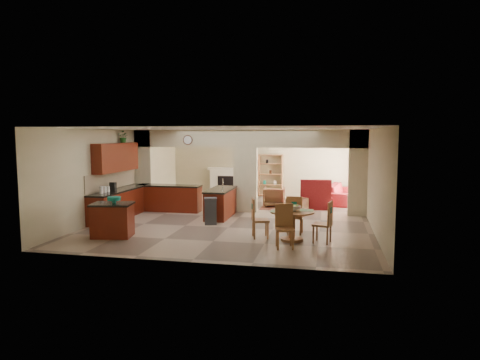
% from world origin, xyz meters
% --- Properties ---
extents(floor, '(10.00, 10.00, 0.00)m').
position_xyz_m(floor, '(0.00, 0.00, 0.00)').
color(floor, gray).
rests_on(floor, ground).
extents(ceiling, '(10.00, 10.00, 0.00)m').
position_xyz_m(ceiling, '(0.00, 0.00, 2.80)').
color(ceiling, white).
rests_on(ceiling, wall_back).
extents(wall_back, '(8.00, 0.00, 8.00)m').
position_xyz_m(wall_back, '(0.00, 5.00, 1.40)').
color(wall_back, beige).
rests_on(wall_back, floor).
extents(wall_front, '(8.00, 0.00, 8.00)m').
position_xyz_m(wall_front, '(0.00, -5.00, 1.40)').
color(wall_front, beige).
rests_on(wall_front, floor).
extents(wall_left, '(0.00, 10.00, 10.00)m').
position_xyz_m(wall_left, '(-4.00, 0.00, 1.40)').
color(wall_left, beige).
rests_on(wall_left, floor).
extents(wall_right, '(0.00, 10.00, 10.00)m').
position_xyz_m(wall_right, '(4.00, 0.00, 1.40)').
color(wall_right, beige).
rests_on(wall_right, floor).
extents(partition_left_pier, '(0.60, 0.25, 2.80)m').
position_xyz_m(partition_left_pier, '(-3.70, 1.00, 1.40)').
color(partition_left_pier, beige).
rests_on(partition_left_pier, floor).
extents(partition_center_pier, '(0.80, 0.25, 2.20)m').
position_xyz_m(partition_center_pier, '(0.00, 1.00, 1.10)').
color(partition_center_pier, beige).
rests_on(partition_center_pier, floor).
extents(partition_right_pier, '(0.60, 0.25, 2.80)m').
position_xyz_m(partition_right_pier, '(3.70, 1.00, 1.40)').
color(partition_right_pier, beige).
rests_on(partition_right_pier, floor).
extents(partition_header, '(8.00, 0.25, 0.60)m').
position_xyz_m(partition_header, '(0.00, 1.00, 2.50)').
color(partition_header, beige).
rests_on(partition_header, partition_center_pier).
extents(kitchen_counter, '(2.52, 3.29, 1.48)m').
position_xyz_m(kitchen_counter, '(-3.26, -0.25, 0.46)').
color(kitchen_counter, '#471808').
rests_on(kitchen_counter, floor).
extents(upper_cabinets, '(0.35, 2.40, 0.90)m').
position_xyz_m(upper_cabinets, '(-3.82, -0.80, 1.92)').
color(upper_cabinets, '#471808').
rests_on(upper_cabinets, wall_left).
extents(peninsula, '(0.70, 1.85, 0.91)m').
position_xyz_m(peninsula, '(-0.60, -0.11, 0.46)').
color(peninsula, '#471808').
rests_on(peninsula, floor).
extents(wall_clock, '(0.34, 0.03, 0.34)m').
position_xyz_m(wall_clock, '(-2.00, 0.85, 2.45)').
color(wall_clock, '#4E2A1A').
rests_on(wall_clock, partition_header).
extents(rug, '(1.60, 1.30, 0.01)m').
position_xyz_m(rug, '(1.20, 2.10, 0.01)').
color(rug, brown).
rests_on(rug, floor).
extents(fireplace, '(1.60, 0.35, 1.20)m').
position_xyz_m(fireplace, '(-1.60, 4.83, 0.61)').
color(fireplace, white).
rests_on(fireplace, floor).
extents(shelving_unit, '(1.00, 0.32, 1.80)m').
position_xyz_m(shelving_unit, '(0.35, 4.82, 0.90)').
color(shelving_unit, '#976134').
rests_on(shelving_unit, floor).
extents(window_a, '(0.02, 0.90, 1.90)m').
position_xyz_m(window_a, '(3.97, 2.30, 1.20)').
color(window_a, white).
rests_on(window_a, wall_right).
extents(window_b, '(0.02, 0.90, 1.90)m').
position_xyz_m(window_b, '(3.97, 4.00, 1.20)').
color(window_b, white).
rests_on(window_b, wall_right).
extents(glazed_door, '(0.02, 0.70, 2.10)m').
position_xyz_m(glazed_door, '(3.97, 3.15, 1.05)').
color(glazed_door, white).
rests_on(glazed_door, wall_right).
extents(drape_a_left, '(0.10, 0.28, 2.30)m').
position_xyz_m(drape_a_left, '(3.93, 1.70, 1.20)').
color(drape_a_left, '#3E1C19').
rests_on(drape_a_left, wall_right).
extents(drape_a_right, '(0.10, 0.28, 2.30)m').
position_xyz_m(drape_a_right, '(3.93, 2.90, 1.20)').
color(drape_a_right, '#3E1C19').
rests_on(drape_a_right, wall_right).
extents(drape_b_left, '(0.10, 0.28, 2.30)m').
position_xyz_m(drape_b_left, '(3.93, 3.40, 1.20)').
color(drape_b_left, '#3E1C19').
rests_on(drape_b_left, wall_right).
extents(drape_b_right, '(0.10, 0.28, 2.30)m').
position_xyz_m(drape_b_right, '(3.93, 4.60, 1.20)').
color(drape_b_right, '#3E1C19').
rests_on(drape_b_right, wall_right).
extents(ceiling_fan, '(1.00, 1.00, 0.10)m').
position_xyz_m(ceiling_fan, '(1.50, 3.00, 2.56)').
color(ceiling_fan, white).
rests_on(ceiling_fan, ceiling).
extents(kitchen_island, '(1.13, 0.90, 0.88)m').
position_xyz_m(kitchen_island, '(-2.67, -3.28, 0.44)').
color(kitchen_island, '#471808').
rests_on(kitchen_island, floor).
extents(teal_bowl, '(0.34, 0.34, 0.16)m').
position_xyz_m(teal_bowl, '(-2.63, -3.24, 0.96)').
color(teal_bowl, '#12816C').
rests_on(teal_bowl, kitchen_island).
extents(trash_can, '(0.42, 0.38, 0.73)m').
position_xyz_m(trash_can, '(-0.61, -1.28, 0.37)').
color(trash_can, '#2F2F31').
rests_on(trash_can, floor).
extents(dining_table, '(1.10, 1.10, 0.75)m').
position_xyz_m(dining_table, '(1.90, -2.73, 0.50)').
color(dining_table, '#976134').
rests_on(dining_table, floor).
extents(fruit_bowl, '(0.31, 0.31, 0.17)m').
position_xyz_m(fruit_bowl, '(1.96, -2.80, 0.83)').
color(fruit_bowl, '#69A623').
rests_on(fruit_bowl, dining_table).
extents(sofa, '(2.58, 1.38, 0.71)m').
position_xyz_m(sofa, '(3.30, 3.65, 0.36)').
color(sofa, maroon).
rests_on(sofa, floor).
extents(chaise, '(1.17, 1.00, 0.43)m').
position_xyz_m(chaise, '(2.35, 2.18, 0.21)').
color(chaise, maroon).
rests_on(chaise, floor).
extents(armchair, '(0.78, 0.80, 0.70)m').
position_xyz_m(armchair, '(0.83, 2.27, 0.35)').
color(armchair, maroon).
rests_on(armchair, floor).
extents(ottoman, '(0.78, 0.78, 0.45)m').
position_xyz_m(ottoman, '(1.73, 1.43, 0.22)').
color(ottoman, maroon).
rests_on(ottoman, floor).
extents(plant, '(0.44, 0.41, 0.39)m').
position_xyz_m(plant, '(-3.82, -0.28, 2.57)').
color(plant, '#1F5416').
rests_on(plant, upper_cabinets).
extents(chair_north, '(0.45, 0.45, 1.02)m').
position_xyz_m(chair_north, '(1.91, -2.05, 0.55)').
color(chair_north, '#976134').
rests_on(chair_north, floor).
extents(chair_east, '(0.50, 0.50, 1.02)m').
position_xyz_m(chair_east, '(2.72, -2.83, 0.55)').
color(chair_east, '#976134').
rests_on(chair_east, floor).
extents(chair_south, '(0.50, 0.50, 1.02)m').
position_xyz_m(chair_south, '(1.78, -3.43, 0.55)').
color(chair_south, '#976134').
rests_on(chair_south, floor).
extents(chair_west, '(0.52, 0.52, 1.02)m').
position_xyz_m(chair_west, '(1.00, -2.64, 0.55)').
color(chair_west, '#976134').
rests_on(chair_west, floor).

